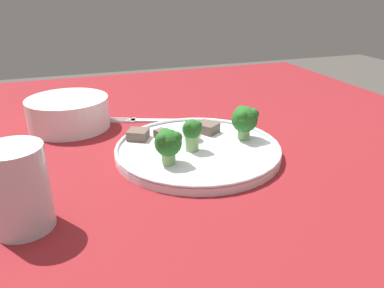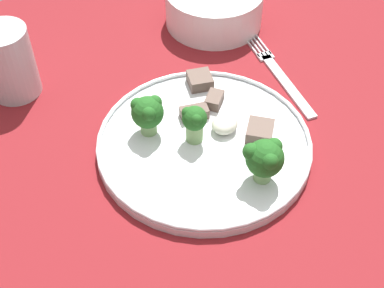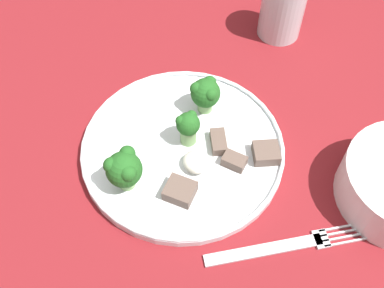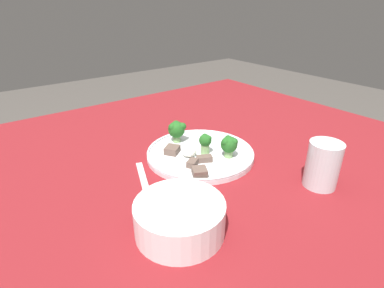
% 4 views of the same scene
% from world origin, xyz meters
% --- Properties ---
extents(table, '(1.31, 1.09, 0.72)m').
position_xyz_m(table, '(0.00, 0.00, 0.64)').
color(table, maroon).
rests_on(table, ground_plane).
extents(dinner_plate, '(0.28, 0.28, 0.02)m').
position_xyz_m(dinner_plate, '(-0.00, 0.04, 0.73)').
color(dinner_plate, white).
rests_on(dinner_plate, table).
extents(fork, '(0.09, 0.20, 0.00)m').
position_xyz_m(fork, '(0.19, 0.08, 0.73)').
color(fork, silver).
rests_on(fork, table).
extents(drinking_glass, '(0.07, 0.07, 0.10)m').
position_xyz_m(drinking_glass, '(-0.13, 0.31, 0.77)').
color(drinking_glass, silver).
rests_on(drinking_glass, table).
extents(broccoli_floret_near_rim_left, '(0.03, 0.03, 0.05)m').
position_xyz_m(broccoli_floret_near_rim_left, '(-0.01, 0.05, 0.77)').
color(broccoli_floret_near_rim_left, '#7FA866').
rests_on(broccoli_floret_near_rim_left, dinner_plate).
extents(broccoli_floret_center_left, '(0.05, 0.05, 0.06)m').
position_xyz_m(broccoli_floret_center_left, '(0.01, -0.05, 0.77)').
color(broccoli_floret_center_left, '#7FA866').
rests_on(broccoli_floret_center_left, dinner_plate).
extents(broccoli_floret_back_left, '(0.04, 0.04, 0.06)m').
position_xyz_m(broccoli_floret_back_left, '(-0.04, 0.10, 0.77)').
color(broccoli_floret_back_left, '#7FA866').
rests_on(broccoli_floret_back_left, dinner_plate).
extents(meat_slice_front_slice, '(0.05, 0.05, 0.02)m').
position_xyz_m(meat_slice_front_slice, '(0.06, 0.00, 0.74)').
color(meat_slice_front_slice, brown).
rests_on(meat_slice_front_slice, dinner_plate).
extents(meat_slice_middle_slice, '(0.04, 0.03, 0.02)m').
position_xyz_m(meat_slice_middle_slice, '(0.06, 0.09, 0.74)').
color(meat_slice_middle_slice, brown).
rests_on(meat_slice_middle_slice, dinner_plate).
extents(meat_slice_rear_slice, '(0.04, 0.04, 0.01)m').
position_xyz_m(meat_slice_rear_slice, '(0.02, 0.09, 0.74)').
color(meat_slice_rear_slice, brown).
rests_on(meat_slice_rear_slice, dinner_plate).
extents(meat_slice_edge_slice, '(0.05, 0.05, 0.02)m').
position_xyz_m(meat_slice_edge_slice, '(0.07, 0.13, 0.74)').
color(meat_slice_edge_slice, brown).
rests_on(meat_slice_edge_slice, dinner_plate).
extents(sauce_dollop, '(0.04, 0.03, 0.02)m').
position_xyz_m(sauce_dollop, '(0.04, 0.04, 0.75)').
color(sauce_dollop, silver).
rests_on(sauce_dollop, dinner_plate).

